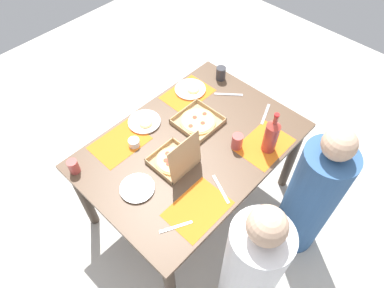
{
  "coord_description": "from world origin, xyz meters",
  "views": [
    {
      "loc": [
        1.03,
        0.98,
        2.53
      ],
      "look_at": [
        0.0,
        0.0,
        0.75
      ],
      "focal_mm": 32.3,
      "sensor_mm": 36.0,
      "label": 1
    }
  ],
  "objects_px": {
    "plate_near_right": "(144,122)",
    "cup_clear_right": "(74,166)",
    "pizza_box_center": "(175,160)",
    "plate_far_right": "(137,189)",
    "plate_near_left": "(191,89)",
    "diner_right_seat": "(250,270)",
    "soda_bottle": "(271,135)",
    "cup_red": "(237,141)",
    "pizza_box_corner_right": "(198,121)",
    "diner_left_seat": "(310,198)",
    "condiment_bowl": "(134,143)",
    "cup_dark": "(221,73)"
  },
  "relations": [
    {
      "from": "soda_bottle",
      "to": "cup_red",
      "type": "bearing_deg",
      "value": -50.59
    },
    {
      "from": "pizza_box_center",
      "to": "plate_far_right",
      "type": "distance_m",
      "value": 0.29
    },
    {
      "from": "cup_dark",
      "to": "diner_left_seat",
      "type": "distance_m",
      "value": 1.12
    },
    {
      "from": "pizza_box_center",
      "to": "cup_clear_right",
      "type": "distance_m",
      "value": 0.62
    },
    {
      "from": "plate_near_right",
      "to": "soda_bottle",
      "type": "relative_size",
      "value": 0.7
    },
    {
      "from": "diner_left_seat",
      "to": "plate_near_left",
      "type": "bearing_deg",
      "value": -92.28
    },
    {
      "from": "soda_bottle",
      "to": "diner_right_seat",
      "type": "xyz_separation_m",
      "value": [
        0.64,
        0.38,
        -0.33
      ]
    },
    {
      "from": "plate_near_left",
      "to": "cup_red",
      "type": "relative_size",
      "value": 2.13
    },
    {
      "from": "cup_red",
      "to": "diner_right_seat",
      "type": "height_order",
      "value": "diner_right_seat"
    },
    {
      "from": "cup_red",
      "to": "condiment_bowl",
      "type": "bearing_deg",
      "value": -47.82
    },
    {
      "from": "cup_dark",
      "to": "plate_near_right",
      "type": "bearing_deg",
      "value": -6.34
    },
    {
      "from": "plate_near_right",
      "to": "cup_clear_right",
      "type": "height_order",
      "value": "cup_clear_right"
    },
    {
      "from": "pizza_box_center",
      "to": "plate_near_left",
      "type": "distance_m",
      "value": 0.69
    },
    {
      "from": "soda_bottle",
      "to": "pizza_box_center",
      "type": "bearing_deg",
      "value": -34.71
    },
    {
      "from": "cup_clear_right",
      "to": "soda_bottle",
      "type": "bearing_deg",
      "value": 141.69
    },
    {
      "from": "pizza_box_center",
      "to": "diner_right_seat",
      "type": "distance_m",
      "value": 0.78
    },
    {
      "from": "plate_far_right",
      "to": "diner_left_seat",
      "type": "height_order",
      "value": "diner_left_seat"
    },
    {
      "from": "pizza_box_center",
      "to": "pizza_box_corner_right",
      "type": "xyz_separation_m",
      "value": [
        -0.36,
        -0.14,
        -0.03
      ]
    },
    {
      "from": "plate_far_right",
      "to": "diner_right_seat",
      "type": "xyz_separation_m",
      "value": [
        -0.15,
        0.76,
        -0.21
      ]
    },
    {
      "from": "pizza_box_center",
      "to": "pizza_box_corner_right",
      "type": "height_order",
      "value": "pizza_box_center"
    },
    {
      "from": "plate_far_right",
      "to": "condiment_bowl",
      "type": "height_order",
      "value": "condiment_bowl"
    },
    {
      "from": "condiment_bowl",
      "to": "diner_left_seat",
      "type": "relative_size",
      "value": 0.06
    },
    {
      "from": "plate_far_right",
      "to": "cup_red",
      "type": "relative_size",
      "value": 1.91
    },
    {
      "from": "cup_dark",
      "to": "cup_clear_right",
      "type": "height_order",
      "value": "cup_dark"
    },
    {
      "from": "plate_near_left",
      "to": "diner_right_seat",
      "type": "xyz_separation_m",
      "value": [
        0.69,
        1.13,
        -0.21
      ]
    },
    {
      "from": "soda_bottle",
      "to": "plate_near_left",
      "type": "bearing_deg",
      "value": -94.26
    },
    {
      "from": "plate_near_right",
      "to": "cup_clear_right",
      "type": "distance_m",
      "value": 0.56
    },
    {
      "from": "diner_left_seat",
      "to": "diner_right_seat",
      "type": "xyz_separation_m",
      "value": [
        0.65,
        -0.0,
        0.01
      ]
    },
    {
      "from": "condiment_bowl",
      "to": "diner_left_seat",
      "type": "xyz_separation_m",
      "value": [
        -0.59,
        1.03,
        -0.23
      ]
    },
    {
      "from": "diner_right_seat",
      "to": "pizza_box_center",
      "type": "bearing_deg",
      "value": -100.49
    },
    {
      "from": "pizza_box_center",
      "to": "condiment_bowl",
      "type": "relative_size",
      "value": 3.86
    },
    {
      "from": "pizza_box_center",
      "to": "diner_right_seat",
      "type": "bearing_deg",
      "value": 79.51
    },
    {
      "from": "pizza_box_center",
      "to": "cup_red",
      "type": "height_order",
      "value": "pizza_box_center"
    },
    {
      "from": "cup_red",
      "to": "cup_clear_right",
      "type": "height_order",
      "value": "cup_red"
    },
    {
      "from": "cup_dark",
      "to": "cup_red",
      "type": "relative_size",
      "value": 0.96
    },
    {
      "from": "diner_left_seat",
      "to": "cup_clear_right",
      "type": "bearing_deg",
      "value": -49.41
    },
    {
      "from": "cup_red",
      "to": "diner_right_seat",
      "type": "relative_size",
      "value": 0.09
    },
    {
      "from": "pizza_box_center",
      "to": "cup_dark",
      "type": "distance_m",
      "value": 0.88
    },
    {
      "from": "cup_red",
      "to": "condiment_bowl",
      "type": "relative_size",
      "value": 1.48
    },
    {
      "from": "plate_near_left",
      "to": "diner_left_seat",
      "type": "relative_size",
      "value": 0.19
    },
    {
      "from": "plate_near_right",
      "to": "cup_red",
      "type": "relative_size",
      "value": 2.07
    },
    {
      "from": "cup_red",
      "to": "diner_right_seat",
      "type": "bearing_deg",
      "value": 46.55
    },
    {
      "from": "pizza_box_center",
      "to": "cup_red",
      "type": "distance_m",
      "value": 0.42
    },
    {
      "from": "cup_red",
      "to": "cup_clear_right",
      "type": "xyz_separation_m",
      "value": [
        0.84,
        -0.61,
        -0.01
      ]
    },
    {
      "from": "cup_clear_right",
      "to": "pizza_box_corner_right",
      "type": "bearing_deg",
      "value": 161.46
    },
    {
      "from": "plate_near_right",
      "to": "cup_clear_right",
      "type": "xyz_separation_m",
      "value": [
        0.56,
        -0.01,
        0.04
      ]
    },
    {
      "from": "pizza_box_center",
      "to": "plate_far_right",
      "type": "xyz_separation_m",
      "value": [
        0.29,
        -0.03,
        -0.04
      ]
    },
    {
      "from": "pizza_box_center",
      "to": "plate_far_right",
      "type": "bearing_deg",
      "value": -6.76
    },
    {
      "from": "soda_bottle",
      "to": "cup_clear_right",
      "type": "bearing_deg",
      "value": -38.31
    },
    {
      "from": "plate_near_left",
      "to": "diner_left_seat",
      "type": "distance_m",
      "value": 1.15
    }
  ]
}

